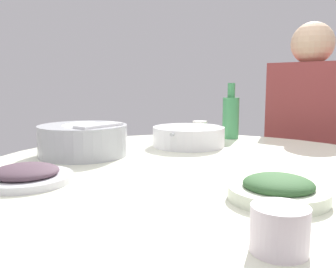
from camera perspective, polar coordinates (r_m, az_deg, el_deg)
round_dining_table at (r=1.03m, az=5.45°, el=-10.74°), size 1.27×1.27×0.72m
rice_bowl at (r=1.17m, az=-13.23°, el=-0.85°), size 0.28×0.28×0.11m
soup_bowl at (r=1.31m, az=3.27°, el=-0.49°), size 0.26×0.26×0.07m
dish_eggplant at (r=0.90m, az=-21.51°, el=-6.06°), size 0.21×0.21×0.04m
dish_greens at (r=0.74m, az=16.99°, el=-8.40°), size 0.19×0.19×0.05m
green_bottle at (r=1.51m, az=9.87°, el=2.78°), size 0.07×0.07×0.23m
tea_cup_near at (r=1.58m, az=5.05°, el=0.89°), size 0.06×0.06×0.06m
tea_cup_far at (r=0.52m, az=17.19°, el=-14.14°), size 0.08×0.08×0.06m
stool_for_diner_left at (r=1.93m, az=20.43°, el=-14.44°), size 0.36×0.36×0.46m
diner_left at (r=1.80m, az=21.29°, el=2.05°), size 0.46×0.46×0.76m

